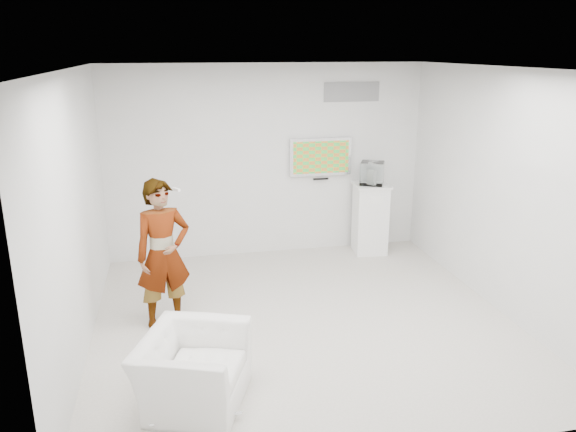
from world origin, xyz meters
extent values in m
cube|color=beige|center=(0.00, 0.00, 0.01)|extent=(5.00, 5.00, 0.01)
cube|color=#323234|center=(0.00, 0.00, 3.00)|extent=(5.00, 5.00, 0.01)
cube|color=silver|center=(0.00, 2.50, 1.50)|extent=(5.00, 0.01, 3.00)
cube|color=silver|center=(0.00, -2.50, 1.50)|extent=(5.00, 0.01, 3.00)
cube|color=silver|center=(-2.50, 0.00, 1.50)|extent=(0.01, 5.00, 3.00)
cube|color=silver|center=(2.50, 0.00, 1.50)|extent=(0.01, 5.00, 3.00)
cube|color=silver|center=(0.85, 2.45, 1.55)|extent=(1.00, 0.08, 0.60)
cube|color=gray|center=(1.35, 2.49, 2.55)|extent=(0.90, 0.02, 0.30)
imported|color=white|center=(-1.63, 0.25, 0.90)|extent=(0.76, 0.61, 1.79)
imported|color=white|center=(-1.40, -1.38, 0.34)|extent=(1.21, 1.29, 0.67)
cube|color=white|center=(1.62, 2.15, 0.57)|extent=(0.61, 0.61, 1.14)
cylinder|color=white|center=(1.69, 2.35, 0.13)|extent=(0.19, 0.19, 0.27)
cube|color=white|center=(1.62, 2.15, 1.31)|extent=(0.47, 0.47, 0.36)
cube|color=white|center=(1.62, 2.15, 1.26)|extent=(0.09, 0.18, 0.24)
cube|color=white|center=(-1.44, 0.47, 1.62)|extent=(0.10, 0.13, 0.03)
camera|label=1|loc=(-1.49, -6.05, 3.21)|focal=35.00mm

